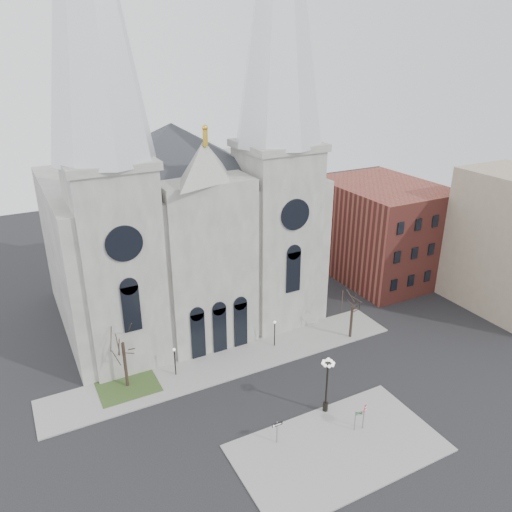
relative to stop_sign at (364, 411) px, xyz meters
name	(u,v)px	position (x,y,z in m)	size (l,w,h in m)	color
ground	(279,424)	(-6.36, 4.07, -2.04)	(160.00, 160.00, 0.00)	black
sidewalk_near	(338,448)	(-3.36, -0.93, -1.97)	(18.00, 10.00, 0.14)	gray
sidewalk_far	(229,362)	(-6.36, 15.07, -1.97)	(40.00, 6.00, 0.14)	gray
grass_patch	(128,386)	(-17.36, 16.07, -1.95)	(6.00, 5.00, 0.18)	#2C491F
cathedral	(183,175)	(-6.36, 26.93, 16.44)	(33.00, 26.66, 54.00)	gray
bg_building_brick	(380,230)	(23.64, 26.07, 4.96)	(14.00, 18.00, 14.00)	brown
tree_left	(122,340)	(-17.36, 16.07, 3.55)	(3.20, 3.20, 7.50)	black
tree_right	(353,304)	(8.64, 13.07, 2.43)	(3.20, 3.20, 6.00)	black
ped_lamp_left	(175,357)	(-12.36, 15.57, 0.29)	(0.32, 0.32, 3.26)	black
ped_lamp_right	(275,329)	(-0.36, 15.57, 0.29)	(0.32, 0.32, 3.26)	black
stop_sign	(364,411)	(0.00, 0.00, 0.00)	(0.95, 0.21, 2.68)	slate
globe_lamp	(327,378)	(-1.62, 3.57, 1.84)	(1.63, 1.63, 5.94)	black
one_way_sign	(277,428)	(-7.79, 2.10, -0.37)	(0.99, 0.10, 2.27)	slate
street_name_sign	(356,419)	(-0.74, 0.14, -0.66)	(0.64, 0.25, 2.07)	slate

